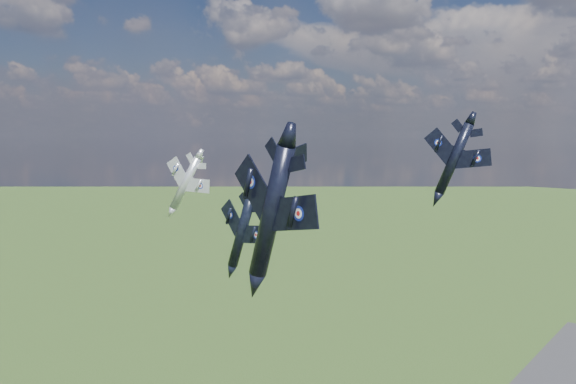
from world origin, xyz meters
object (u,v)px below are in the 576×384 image
Objects in this scene: jet_right_navy at (272,212)px; jet_left_silver at (185,183)px; jet_high_navy at (454,159)px; jet_lead_navy at (241,232)px.

jet_right_navy reaches higher than jet_left_silver.
jet_high_navy is (-2.79, 45.60, 3.05)m from jet_right_navy.
jet_lead_navy is 36.43m from jet_high_navy.
jet_left_silver is at bearing 156.57° from jet_lead_navy.
jet_lead_navy is 33.63m from jet_left_silver.
jet_lead_navy is 0.77× the size of jet_right_navy.
jet_right_navy is at bearing -98.09° from jet_high_navy.
jet_left_silver is at bearing 156.78° from jet_right_navy.
jet_right_navy is (15.62, -12.51, 5.18)m from jet_lead_navy.
jet_right_navy is 53.33m from jet_left_silver.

